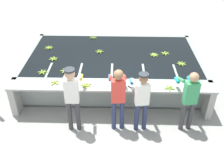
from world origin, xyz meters
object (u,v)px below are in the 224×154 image
banana_bunch_floating_7 (165,53)px  knife_1 (69,83)px  worker_2 (142,97)px  worker_1 (118,94)px  banana_bunch_floating_0 (49,48)px  banana_bunch_floating_3 (43,72)px  banana_bunch_ledge_2 (169,88)px  banana_bunch_floating_1 (182,64)px  banana_bunch_floating_8 (53,59)px  knife_0 (131,88)px  banana_bunch_floating_5 (93,38)px  banana_bunch_floating_4 (99,51)px  banana_bunch_ledge_1 (55,83)px  banana_bunch_floating_2 (65,71)px  worker_3 (190,96)px  banana_bunch_floating_6 (154,55)px  worker_0 (72,94)px  banana_bunch_ledge_0 (86,85)px

banana_bunch_floating_7 → knife_1: bearing=-147.8°
worker_2 → worker_1: bearing=177.9°
banana_bunch_floating_0 → banana_bunch_floating_3: (0.17, -1.50, 0.00)m
worker_2 → banana_bunch_ledge_2: 0.85m
banana_bunch_floating_1 → banana_bunch_floating_8: (-3.73, 0.19, 0.00)m
worker_1 → banana_bunch_floating_7: worker_1 is taller
knife_0 → banana_bunch_floating_5: bearing=111.7°
banana_bunch_floating_0 → banana_bunch_floating_4: 1.65m
banana_bunch_ledge_1 → knife_1: 0.35m
banana_bunch_floating_1 → banana_bunch_ledge_1: banana_bunch_ledge_1 is taller
banana_bunch_floating_2 → knife_0: 1.94m
banana_bunch_floating_1 → banana_bunch_floating_7: bearing=120.8°
worker_3 → banana_bunch_floating_8: 4.03m
banana_bunch_floating_8 → worker_3: bearing=-27.2°
worker_1 → worker_3: size_ratio=1.03×
worker_3 → banana_bunch_floating_3: worker_3 is taller
worker_1 → banana_bunch_floating_0: (-2.23, 2.61, -0.10)m
banana_bunch_ledge_2 → banana_bunch_floating_4: bearing=133.6°
worker_3 → knife_1: bearing=168.7°
banana_bunch_floating_8 → banana_bunch_floating_2: bearing=-55.4°
worker_3 → knife_0: bearing=163.8°
banana_bunch_floating_6 → banana_bunch_floating_7: (0.35, 0.11, 0.00)m
worker_0 → worker_3: bearing=1.9°
banana_bunch_floating_7 → banana_bunch_ledge_1: bearing=-150.6°
worker_1 → worker_3: bearing=0.9°
worker_3 → banana_bunch_floating_8: worker_3 is taller
banana_bunch_floating_5 → banana_bunch_floating_6: size_ratio=1.00×
banana_bunch_floating_5 → worker_0: bearing=-93.0°
banana_bunch_floating_7 → banana_bunch_floating_1: bearing=-59.2°
worker_0 → banana_bunch_ledge_2: worker_0 is taller
banana_bunch_ledge_1 → banana_bunch_floating_4: bearing=60.4°
worker_1 → worker_2: worker_1 is taller
banana_bunch_floating_8 → banana_bunch_floating_3: bearing=-99.8°
banana_bunch_floating_2 → banana_bunch_floating_5: bearing=75.5°
banana_bunch_floating_3 → knife_0: 2.48m
banana_bunch_floating_3 → banana_bunch_ledge_0: bearing=-25.9°
worker_3 → banana_bunch_floating_2: 3.33m
banana_bunch_floating_1 → banana_bunch_floating_4: (-2.40, 0.70, 0.00)m
worker_2 → banana_bunch_floating_2: size_ratio=5.72×
worker_3 → banana_bunch_floating_0: size_ratio=5.79×
banana_bunch_floating_1 → banana_bunch_floating_6: 0.89m
banana_bunch_floating_5 → banana_bunch_ledge_2: bearing=-54.6°
banana_bunch_floating_3 → knife_0: (2.38, -0.69, -0.01)m
worker_2 → banana_bunch_ledge_2: (0.71, 0.45, -0.06)m
worker_2 → banana_bunch_floating_4: size_ratio=5.72×
banana_bunch_floating_8 → banana_bunch_floating_0: bearing=112.3°
worker_1 → knife_1: 1.40m
worker_2 → banana_bunch_floating_6: size_ratio=5.77×
banana_bunch_floating_2 → banana_bunch_ledge_0: banana_bunch_ledge_0 is taller
banana_bunch_floating_5 → banana_bunch_floating_3: bearing=-116.8°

